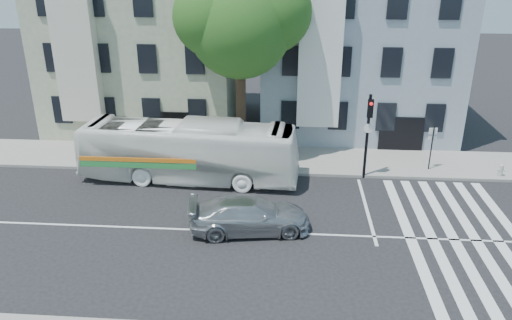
# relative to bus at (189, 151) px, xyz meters

# --- Properties ---
(ground) EXTENTS (120.00, 120.00, 0.00)m
(ground) POSITION_rel_bus_xyz_m (2.41, -5.20, -1.59)
(ground) COLOR black
(ground) RESTS_ON ground
(sidewalk_far) EXTENTS (80.00, 4.00, 0.15)m
(sidewalk_far) POSITION_rel_bus_xyz_m (2.41, 2.80, -1.51)
(sidewalk_far) COLOR gray
(sidewalk_far) RESTS_ON ground
(building_left) EXTENTS (12.00, 10.00, 11.00)m
(building_left) POSITION_rel_bus_xyz_m (-4.59, 9.80, 3.91)
(building_left) COLOR #959E84
(building_left) RESTS_ON ground
(building_right) EXTENTS (12.00, 10.00, 11.00)m
(building_right) POSITION_rel_bus_xyz_m (9.41, 9.80, 3.91)
(building_right) COLOR gray
(building_right) RESTS_ON ground
(street_tree) EXTENTS (7.30, 5.90, 11.10)m
(street_tree) POSITION_rel_bus_xyz_m (2.47, 3.54, 6.25)
(street_tree) COLOR #2D2116
(street_tree) RESTS_ON ground
(bus) EXTENTS (3.39, 11.53, 3.17)m
(bus) POSITION_rel_bus_xyz_m (0.00, 0.00, 0.00)
(bus) COLOR white
(bus) RESTS_ON ground
(sedan) EXTENTS (2.84, 5.40, 1.49)m
(sedan) POSITION_rel_bus_xyz_m (3.61, -5.05, -0.84)
(sedan) COLOR #B1B3B8
(sedan) RESTS_ON ground
(hedge) EXTENTS (8.54, 1.93, 0.70)m
(hedge) POSITION_rel_bus_xyz_m (-0.31, 1.60, -1.09)
(hedge) COLOR #21551B
(hedge) RESTS_ON sidewalk_far
(traffic_signal) EXTENTS (0.48, 0.54, 4.57)m
(traffic_signal) POSITION_rel_bus_xyz_m (9.19, 0.74, 1.37)
(traffic_signal) COLOR black
(traffic_signal) RESTS_ON ground
(fire_hydrant) EXTENTS (0.36, 0.21, 0.66)m
(fire_hydrant) POSITION_rel_bus_xyz_m (16.41, 1.28, -1.10)
(fire_hydrant) COLOR #B8B8B3
(fire_hydrant) RESTS_ON sidewalk_far
(far_sign_pole) EXTENTS (0.45, 0.19, 2.51)m
(far_sign_pole) POSITION_rel_bus_xyz_m (12.84, 1.98, 0.15)
(far_sign_pole) COLOR black
(far_sign_pole) RESTS_ON sidewalk_far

